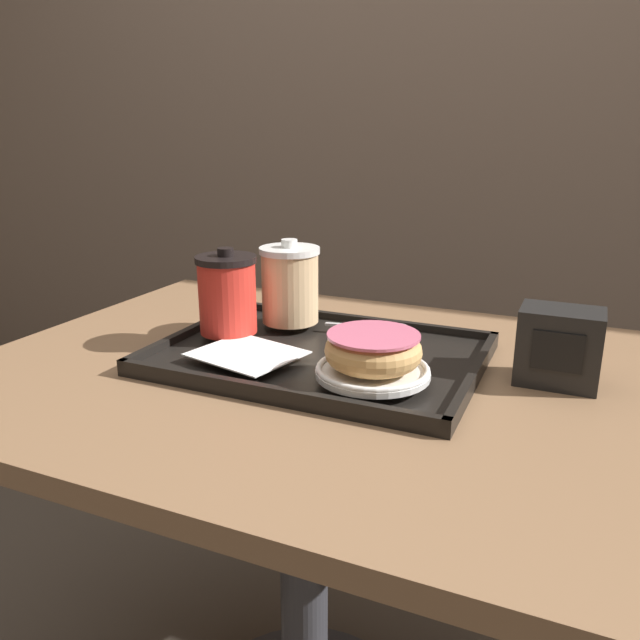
% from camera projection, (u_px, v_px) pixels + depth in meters
% --- Properties ---
extents(wall_behind, '(8.00, 0.05, 2.40)m').
position_uv_depth(wall_behind, '(469.00, 70.00, 1.74)').
color(wall_behind, '#7A6656').
rests_on(wall_behind, ground_plane).
extents(cafe_table, '(0.97, 0.77, 0.71)m').
position_uv_depth(cafe_table, '(303.00, 459.00, 0.97)').
color(cafe_table, '#846042').
rests_on(cafe_table, ground_plane).
extents(serving_tray, '(0.47, 0.35, 0.02)m').
position_uv_depth(serving_tray, '(320.00, 356.00, 0.94)').
color(serving_tray, black).
rests_on(serving_tray, cafe_table).
extents(napkin_paper, '(0.17, 0.15, 0.00)m').
position_uv_depth(napkin_paper, '(247.00, 353.00, 0.90)').
color(napkin_paper, white).
rests_on(napkin_paper, serving_tray).
extents(coffee_cup_front, '(0.10, 0.10, 0.14)m').
position_uv_depth(coffee_cup_front, '(227.00, 294.00, 0.98)').
color(coffee_cup_front, red).
rests_on(coffee_cup_front, serving_tray).
extents(coffee_cup_rear, '(0.10, 0.10, 0.14)m').
position_uv_depth(coffee_cup_rear, '(290.00, 284.00, 1.04)').
color(coffee_cup_rear, '#E0B784').
rests_on(coffee_cup_rear, serving_tray).
extents(plate_with_chocolate_donut, '(0.15, 0.15, 0.01)m').
position_uv_depth(plate_with_chocolate_donut, '(373.00, 371.00, 0.82)').
color(plate_with_chocolate_donut, white).
rests_on(plate_with_chocolate_donut, serving_tray).
extents(donut_chocolate_glazed, '(0.13, 0.13, 0.04)m').
position_uv_depth(donut_chocolate_glazed, '(373.00, 350.00, 0.81)').
color(donut_chocolate_glazed, tan).
rests_on(donut_chocolate_glazed, plate_with_chocolate_donut).
extents(spoon, '(0.14, 0.04, 0.01)m').
position_uv_depth(spoon, '(386.00, 327.00, 1.01)').
color(spoon, silver).
rests_on(spoon, serving_tray).
extents(napkin_dispenser, '(0.11, 0.08, 0.11)m').
position_uv_depth(napkin_dispenser, '(559.00, 347.00, 0.85)').
color(napkin_dispenser, black).
rests_on(napkin_dispenser, cafe_table).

